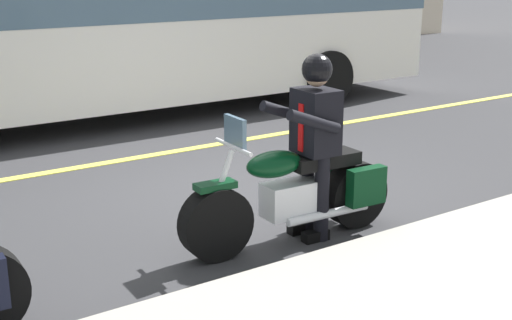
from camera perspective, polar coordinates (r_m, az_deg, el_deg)
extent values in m
plane|color=#333335|center=(7.93, -0.63, -2.62)|extent=(80.00, 80.00, 0.00)
cube|color=#E5DB4C|center=(9.58, -7.27, 0.60)|extent=(60.00, 0.16, 0.01)
cylinder|color=black|center=(6.09, -3.30, -5.24)|extent=(0.67, 0.23, 0.66)
cylinder|color=black|center=(6.91, 8.13, -2.77)|extent=(0.67, 0.23, 0.66)
cube|color=silver|center=(6.45, 2.98, -3.15)|extent=(0.57, 0.31, 0.32)
ellipsoid|color=black|center=(6.23, 1.50, -0.34)|extent=(0.57, 0.31, 0.24)
cube|color=black|center=(6.55, 5.55, 0.03)|extent=(0.71, 0.32, 0.12)
cube|color=black|center=(6.67, 9.04, -2.13)|extent=(0.41, 0.14, 0.36)
cube|color=black|center=(6.99, 6.72, -1.18)|extent=(0.41, 0.14, 0.36)
cylinder|color=silver|center=(6.01, -3.18, -2.80)|extent=(0.35, 0.07, 0.76)
cylinder|color=silver|center=(5.96, -1.88, 1.09)|extent=(0.07, 0.60, 0.04)
cube|color=black|center=(5.97, -3.36, -2.11)|extent=(0.37, 0.18, 0.06)
cylinder|color=silver|center=(6.55, 5.92, -4.41)|extent=(0.90, 0.13, 0.08)
cube|color=slate|center=(5.94, -1.72, 2.23)|extent=(0.06, 0.32, 0.28)
cylinder|color=black|center=(6.49, 5.40, -3.06)|extent=(0.14, 0.14, 0.84)
cube|color=black|center=(6.59, 4.89, -6.20)|extent=(0.27, 0.12, 0.10)
cylinder|color=black|center=(6.68, 4.17, -2.49)|extent=(0.14, 0.14, 0.84)
cube|color=black|center=(6.77, 3.69, -5.55)|extent=(0.27, 0.12, 0.10)
cube|color=black|center=(6.39, 4.92, 3.17)|extent=(0.34, 0.42, 0.60)
cube|color=red|center=(6.31, 3.74, 2.66)|extent=(0.03, 0.07, 0.44)
cylinder|color=black|center=(6.10, 4.78, 3.13)|extent=(0.56, 0.13, 0.28)
cylinder|color=black|center=(6.45, 2.49, 3.89)|extent=(0.56, 0.13, 0.28)
sphere|color=tan|center=(6.31, 5.02, 6.98)|extent=(0.22, 0.22, 0.22)
sphere|color=black|center=(6.30, 5.03, 7.43)|extent=(0.28, 0.28, 0.28)
cube|color=white|center=(11.78, -10.24, 12.10)|extent=(11.00, 2.50, 2.85)
cylinder|color=black|center=(12.61, 5.84, 6.68)|extent=(1.00, 0.30, 1.00)
cylinder|color=black|center=(14.51, -0.30, 7.99)|extent=(1.00, 0.30, 1.00)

